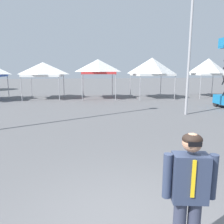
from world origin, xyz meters
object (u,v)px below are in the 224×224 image
at_px(canopy_tent_behind_left, 98,67).
at_px(light_pole_near_lift, 191,32).
at_px(person_foreground, 189,192).
at_px(canopy_tent_far_right, 43,69).
at_px(canopy_tent_right_of_center, 152,67).
at_px(canopy_tent_behind_right, 208,67).

bearing_deg(canopy_tent_behind_left, light_pole_near_lift, -62.95).
bearing_deg(person_foreground, light_pole_near_lift, 62.47).
height_order(canopy_tent_far_right, canopy_tent_behind_left, canopy_tent_behind_left).
bearing_deg(canopy_tent_right_of_center, canopy_tent_far_right, 174.00).
height_order(canopy_tent_behind_left, light_pole_near_lift, light_pole_near_lift).
distance_m(canopy_tent_behind_right, light_pole_near_lift, 10.25).
height_order(canopy_tent_behind_right, person_foreground, canopy_tent_behind_right).
bearing_deg(canopy_tent_behind_left, canopy_tent_far_right, 172.79).
xyz_separation_m(canopy_tent_far_right, person_foreground, (4.10, -18.28, -1.56)).
distance_m(canopy_tent_far_right, canopy_tent_behind_right, 15.28).
bearing_deg(light_pole_near_lift, canopy_tent_behind_right, 51.86).
distance_m(canopy_tent_behind_left, canopy_tent_right_of_center, 4.87).
distance_m(canopy_tent_behind_left, person_foreground, 17.78).
distance_m(canopy_tent_right_of_center, light_pole_near_lift, 8.06).
xyz_separation_m(canopy_tent_far_right, light_pole_near_lift, (9.01, -8.86, 1.94)).
relative_size(canopy_tent_far_right, person_foreground, 1.94).
bearing_deg(canopy_tent_behind_right, canopy_tent_far_right, 176.58).
bearing_deg(canopy_tent_behind_right, canopy_tent_right_of_center, -178.97).
height_order(canopy_tent_behind_left, person_foreground, canopy_tent_behind_left).
relative_size(canopy_tent_right_of_center, light_pole_near_lift, 0.46).
xyz_separation_m(canopy_tent_far_right, canopy_tent_right_of_center, (9.64, -1.01, 0.24)).
relative_size(canopy_tent_far_right, canopy_tent_right_of_center, 0.95).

